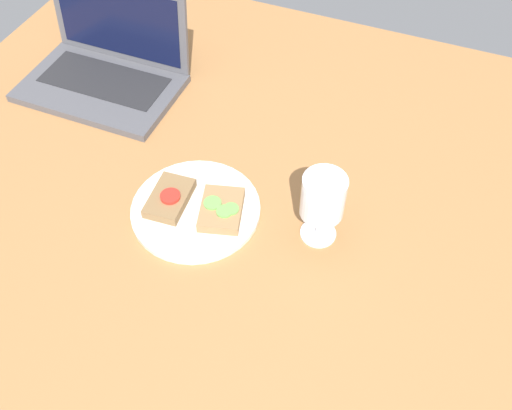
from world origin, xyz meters
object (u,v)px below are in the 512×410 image
object	(u,v)px
sandwich_with_tomato	(170,198)
laptop	(106,67)
wine_glass	(323,200)
plate	(196,209)
sandwich_with_cucumber	(221,210)

from	to	relation	value
sandwich_with_tomato	laptop	size ratio (longest dim) A/B	0.32
laptop	sandwich_with_tomato	bearing A→B (deg)	-42.43
wine_glass	laptop	distance (cm)	62.42
plate	wine_glass	xyz separation A→B (cm)	(22.73, 3.52, 9.03)
plate	sandwich_with_tomato	distance (cm)	5.25
plate	wine_glass	world-z (taller)	wine_glass
laptop	sandwich_with_cucumber	bearing A→B (deg)	-33.46
wine_glass	sandwich_with_cucumber	bearing A→B (deg)	-170.16
plate	laptop	world-z (taller)	laptop
sandwich_with_tomato	wine_glass	distance (cm)	28.98
plate	sandwich_with_tomato	world-z (taller)	sandwich_with_tomato
plate	laptop	size ratio (longest dim) A/B	0.70
plate	wine_glass	distance (cm)	24.71
sandwich_with_tomato	plate	bearing A→B (deg)	5.77
wine_glass	laptop	bearing A→B (deg)	157.97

